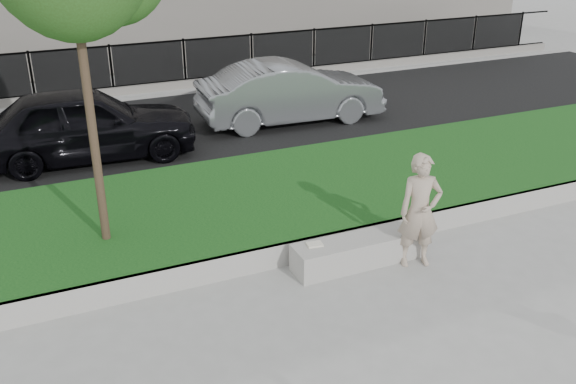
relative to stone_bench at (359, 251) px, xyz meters
name	(u,v)px	position (x,y,z in m)	size (l,w,h in m)	color
ground	(306,300)	(-1.23, -0.62, -0.23)	(90.00, 90.00, 0.00)	gray
grass_bank	(236,207)	(-1.23, 2.38, -0.03)	(34.00, 4.00, 0.40)	black
grass_kerb	(278,256)	(-1.23, 0.42, -0.03)	(34.00, 0.08, 0.40)	gray
street	(163,130)	(-1.23, 7.88, -0.21)	(34.00, 7.00, 0.04)	black
far_pavement	(128,87)	(-1.23, 12.38, -0.17)	(34.00, 3.00, 0.12)	gray
iron_fence	(133,79)	(-1.23, 11.38, 0.32)	(32.00, 0.30, 1.50)	slate
stone_bench	(359,251)	(0.00, 0.00, 0.00)	(2.21, 0.55, 0.45)	gray
man	(420,211)	(0.83, -0.37, 0.70)	(0.68, 0.44, 1.85)	tan
book	(315,244)	(-0.75, 0.09, 0.24)	(0.24, 0.17, 0.03)	silver
car_dark	(85,124)	(-3.26, 6.47, 0.63)	(1.94, 4.81, 1.64)	black
car_silver	(290,92)	(2.01, 7.13, 0.61)	(1.68, 4.81, 1.58)	gray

